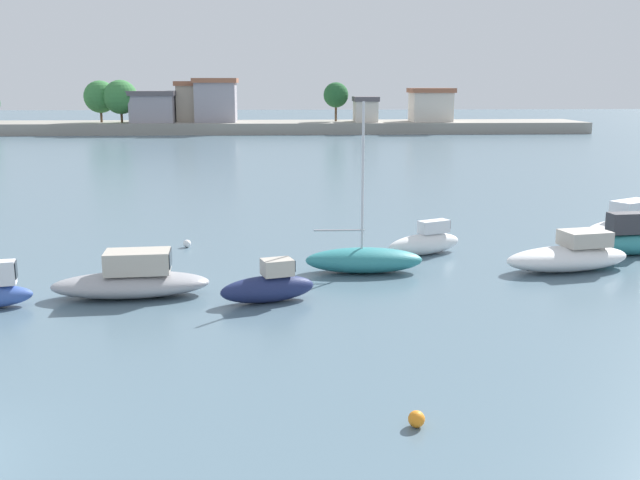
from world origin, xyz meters
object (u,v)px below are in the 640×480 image
moored_boat_5 (364,260)px  moored_boat_9 (627,222)px  moored_boat_4 (269,286)px  mooring_buoy_2 (416,419)px  moored_boat_8 (630,240)px  moored_boat_6 (425,242)px  moored_boat_3 (132,280)px  moored_boat_7 (570,256)px  mooring_buoy_3 (187,244)px

moored_boat_5 → moored_boat_9: size_ratio=1.18×
moored_boat_4 → mooring_buoy_2: (3.41, -9.74, -0.38)m
moored_boat_8 → moored_boat_9: (2.09, 4.62, -0.11)m
moored_boat_4 → moored_boat_6: size_ratio=0.91×
moored_boat_5 → moored_boat_6: moored_boat_5 is taller
moored_boat_6 → mooring_buoy_2: moored_boat_6 is taller
moored_boat_3 → moored_boat_8: moored_boat_8 is taller
moored_boat_8 → mooring_buoy_2: moored_boat_8 is taller
moored_boat_4 → moored_boat_9: bearing=14.1°
moored_boat_7 → mooring_buoy_2: 16.12m
moored_boat_6 → moored_boat_7: size_ratio=0.68×
moored_boat_6 → moored_boat_9: moored_boat_9 is taller
moored_boat_4 → moored_boat_6: (6.91, 6.87, -0.01)m
moored_boat_4 → moored_boat_8: 17.26m
moored_boat_3 → moored_boat_6: size_ratio=1.48×
moored_boat_6 → moored_boat_4: bearing=-161.2°
moored_boat_3 → mooring_buoy_2: 13.54m
moored_boat_3 → moored_boat_6: (11.83, 5.95, -0.05)m
moored_boat_8 → mooring_buoy_3: bearing=166.9°
moored_boat_3 → moored_boat_6: bearing=22.3°
moored_boat_5 → moored_boat_7: bearing=0.7°
moored_boat_7 → moored_boat_8: size_ratio=1.43×
moored_boat_4 → moored_boat_9: 21.18m
mooring_buoy_2 → moored_boat_3: bearing=128.0°
moored_boat_7 → moored_boat_3: bearing=178.0°
moored_boat_6 → moored_boat_7: moored_boat_7 is taller
moored_boat_6 → moored_boat_8: (9.15, -0.57, 0.11)m
moored_boat_6 → mooring_buoy_3: 11.06m
moored_boat_5 → moored_boat_8: 12.51m
moored_boat_8 → moored_boat_9: moored_boat_8 is taller
moored_boat_4 → moored_boat_3: bearing=152.5°
moored_boat_4 → moored_boat_8: (16.06, 6.30, 0.10)m
moored_boat_7 → moored_boat_9: bearing=39.3°
moored_boat_9 → moored_boat_5: bearing=176.3°
moored_boat_7 → moored_boat_8: 4.60m
moored_boat_7 → mooring_buoy_2: size_ratio=14.98×
moored_boat_4 → moored_boat_5: moored_boat_5 is taller
moored_boat_3 → mooring_buoy_3: (0.96, 8.00, -0.43)m
moored_boat_4 → mooring_buoy_2: bearing=-87.6°
moored_boat_3 → mooring_buoy_3: bearing=78.7°
moored_boat_5 → moored_boat_7: moored_boat_5 is taller
moored_boat_5 → moored_boat_7: 8.46m
moored_boat_5 → moored_boat_7: (8.46, -0.14, 0.07)m
moored_boat_5 → moored_boat_6: size_ratio=1.76×
moored_boat_9 → mooring_buoy_3: 22.20m
moored_boat_7 → moored_boat_9: 9.30m
moored_boat_6 → moored_boat_9: (11.25, 4.05, 0.01)m
mooring_buoy_2 → moored_boat_6: bearing=78.1°
moored_boat_3 → mooring_buoy_2: size_ratio=15.05×
moored_boat_9 → mooring_buoy_2: size_ratio=15.25×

